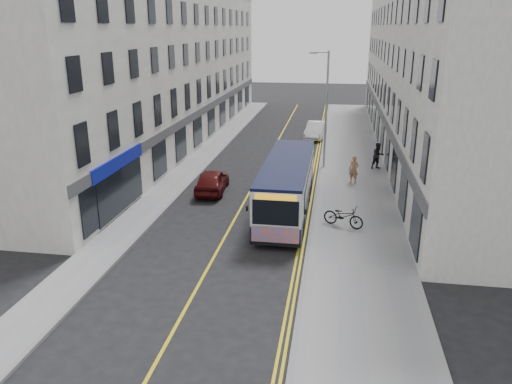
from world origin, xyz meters
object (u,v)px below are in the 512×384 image
(streetlamp, at_px, (325,106))
(bicycle, at_px, (343,216))
(city_bus, at_px, (287,185))
(pedestrian_near, at_px, (354,170))
(car_white, at_px, (316,130))
(car_maroon, at_px, (212,181))
(pedestrian_far, at_px, (378,156))

(streetlamp, xyz_separation_m, bicycle, (1.37, -11.01, -3.72))
(city_bus, height_order, pedestrian_near, city_bus)
(pedestrian_near, relative_size, car_white, 0.40)
(city_bus, relative_size, car_maroon, 2.44)
(streetlamp, distance_m, pedestrian_far, 5.03)
(streetlamp, height_order, pedestrian_near, streetlamp)
(city_bus, bearing_deg, pedestrian_near, 57.13)
(city_bus, bearing_deg, car_white, 88.08)
(streetlamp, height_order, car_maroon, streetlamp)
(streetlamp, bearing_deg, pedestrian_far, 0.59)
(pedestrian_near, bearing_deg, pedestrian_far, 88.61)
(bicycle, bearing_deg, car_maroon, 82.26)
(streetlamp, relative_size, city_bus, 0.80)
(pedestrian_far, bearing_deg, city_bus, -148.11)
(streetlamp, height_order, car_white, streetlamp)
(city_bus, height_order, car_maroon, city_bus)
(car_white, height_order, car_maroon, car_white)
(streetlamp, bearing_deg, car_maroon, -135.07)
(car_white, bearing_deg, streetlamp, -78.78)
(city_bus, xyz_separation_m, car_white, (0.65, 19.26, -0.86))
(pedestrian_near, xyz_separation_m, car_white, (-3.00, 13.62, -0.27))
(pedestrian_far, height_order, car_white, pedestrian_far)
(bicycle, height_order, car_white, car_white)
(city_bus, bearing_deg, car_maroon, 149.26)
(pedestrian_near, bearing_deg, streetlamp, 143.48)
(streetlamp, bearing_deg, pedestrian_near, -60.55)
(city_bus, relative_size, bicycle, 4.83)
(car_maroon, bearing_deg, streetlamp, -138.68)
(pedestrian_far, bearing_deg, streetlamp, 152.56)
(bicycle, distance_m, car_white, 21.16)
(bicycle, height_order, pedestrian_far, pedestrian_far)
(city_bus, bearing_deg, streetlamp, 80.08)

